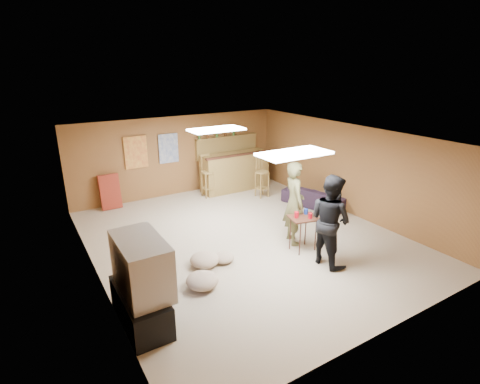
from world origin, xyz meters
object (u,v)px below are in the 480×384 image
sofa (314,197)px  tray_table (303,234)px  person_black (330,220)px  tv_body (142,266)px  person_olive (294,203)px  bar_counter (235,171)px

sofa → tray_table: tray_table is taller
person_black → tray_table: person_black is taller
tv_body → tray_table: tv_body is taller
person_olive → sofa: person_olive is taller
person_black → sofa: 3.04m
sofa → tray_table: bearing=115.2°
tv_body → person_olive: bearing=14.1°
tray_table → tv_body: bearing=-172.0°
tv_body → person_olive: size_ratio=0.63×
person_black → sofa: person_black is taller
tv_body → tray_table: bearing=8.0°
bar_counter → tray_table: bar_counter is taller
tv_body → person_black: bearing=-2.5°
tv_body → person_olive: (3.43, 0.86, -0.03)m
tv_body → sofa: size_ratio=0.66×
person_olive → tray_table: bearing=-171.8°
person_olive → sofa: size_ratio=1.04×
bar_counter → sofa: 2.51m
tv_body → tray_table: 3.44m
tv_body → person_olive: 3.54m
person_black → tray_table: 0.81m
tv_body → bar_counter: 6.09m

